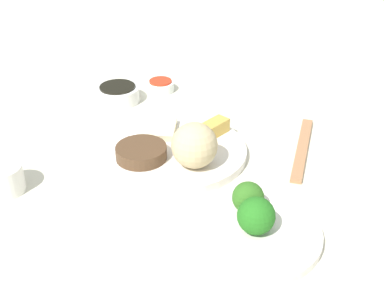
{
  "coord_description": "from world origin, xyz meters",
  "views": [
    {
      "loc": [
        0.85,
        0.03,
        0.52
      ],
      "look_at": [
        0.11,
        0.05,
        0.06
      ],
      "focal_mm": 47.52,
      "sensor_mm": 36.0,
      "label": 1
    }
  ],
  "objects_px": {
    "soy_sauce_bowl": "(118,94)",
    "teacup": "(4,179)",
    "chopsticks_pair": "(302,149)",
    "main_plate": "(175,151)",
    "sauce_ramekin_sweet_and_sour": "(161,86)",
    "broccoli_plate": "(251,233)"
  },
  "relations": [
    {
      "from": "soy_sauce_bowl",
      "to": "teacup",
      "type": "bearing_deg",
      "value": -24.37
    },
    {
      "from": "teacup",
      "to": "chopsticks_pair",
      "type": "relative_size",
      "value": 0.28
    },
    {
      "from": "main_plate",
      "to": "sauce_ramekin_sweet_and_sour",
      "type": "height_order",
      "value": "sauce_ramekin_sweet_and_sour"
    },
    {
      "from": "soy_sauce_bowl",
      "to": "teacup",
      "type": "distance_m",
      "value": 0.37
    },
    {
      "from": "main_plate",
      "to": "sauce_ramekin_sweet_and_sour",
      "type": "relative_size",
      "value": 4.17
    },
    {
      "from": "main_plate",
      "to": "chopsticks_pair",
      "type": "xyz_separation_m",
      "value": [
        -0.01,
        0.24,
        -0.0
      ]
    },
    {
      "from": "broccoli_plate",
      "to": "chopsticks_pair",
      "type": "xyz_separation_m",
      "value": [
        -0.24,
        0.13,
        -0.0
      ]
    },
    {
      "from": "broccoli_plate",
      "to": "teacup",
      "type": "height_order",
      "value": "teacup"
    },
    {
      "from": "sauce_ramekin_sweet_and_sour",
      "to": "teacup",
      "type": "distance_m",
      "value": 0.46
    },
    {
      "from": "main_plate",
      "to": "soy_sauce_bowl",
      "type": "xyz_separation_m",
      "value": [
        -0.23,
        -0.13,
        0.01
      ]
    },
    {
      "from": "chopsticks_pair",
      "to": "main_plate",
      "type": "bearing_deg",
      "value": -87.36
    },
    {
      "from": "broccoli_plate",
      "to": "chopsticks_pair",
      "type": "relative_size",
      "value": 0.91
    },
    {
      "from": "main_plate",
      "to": "broccoli_plate",
      "type": "xyz_separation_m",
      "value": [
        0.23,
        0.11,
        -0.0
      ]
    },
    {
      "from": "chopsticks_pair",
      "to": "sauce_ramekin_sweet_and_sour",
      "type": "bearing_deg",
      "value": -134.87
    },
    {
      "from": "teacup",
      "to": "sauce_ramekin_sweet_and_sour",
      "type": "bearing_deg",
      "value": 147.79
    },
    {
      "from": "main_plate",
      "to": "broccoli_plate",
      "type": "distance_m",
      "value": 0.26
    },
    {
      "from": "main_plate",
      "to": "teacup",
      "type": "xyz_separation_m",
      "value": [
        0.11,
        -0.28,
        0.02
      ]
    },
    {
      "from": "soy_sauce_bowl",
      "to": "teacup",
      "type": "relative_size",
      "value": 1.48
    },
    {
      "from": "soy_sauce_bowl",
      "to": "main_plate",
      "type": "bearing_deg",
      "value": 29.11
    },
    {
      "from": "soy_sauce_bowl",
      "to": "teacup",
      "type": "xyz_separation_m",
      "value": [
        0.34,
        -0.15,
        0.01
      ]
    },
    {
      "from": "sauce_ramekin_sweet_and_sour",
      "to": "chopsticks_pair",
      "type": "xyz_separation_m",
      "value": [
        0.27,
        0.27,
        -0.01
      ]
    },
    {
      "from": "teacup",
      "to": "main_plate",
      "type": "bearing_deg",
      "value": 110.63
    }
  ]
}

